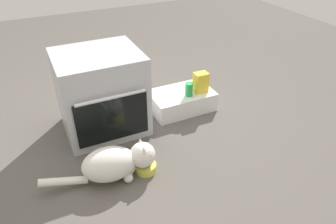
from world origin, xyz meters
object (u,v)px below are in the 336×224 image
Objects in this scene: cat at (116,162)px; snack_bag at (201,82)px; oven at (101,93)px; pantry_cabinet at (181,100)px; food_bowl at (146,167)px; soda_can at (189,90)px.

snack_bag is (0.96, 0.54, 0.13)m from cat.
oven is 0.75m from pantry_cabinet.
food_bowl is (0.11, -0.63, -0.29)m from oven.
soda_can is (0.74, -0.10, -0.10)m from oven.
food_bowl is 0.85m from soda_can.
pantry_cabinet reaches higher than food_bowl.
pantry_cabinet is (0.71, -0.02, -0.24)m from oven.
food_bowl is at bearing 0.00° from cat.
food_bowl is 1.24× the size of soda_can.
food_bowl is at bearing -134.13° from pantry_cabinet.
cat is 1.10m from snack_bag.
snack_bag is (0.76, 0.56, 0.23)m from food_bowl.
pantry_cabinet is at bearing 43.29° from cat.
snack_bag reaches higher than cat.
snack_bag reaches higher than food_bowl.
pantry_cabinet is 0.17m from soda_can.
soda_can is (0.83, 0.51, 0.10)m from cat.
food_bowl is at bearing -143.51° from snack_bag.
oven is 0.71m from food_bowl.
pantry_cabinet is 0.24m from snack_bag.
pantry_cabinet is at bearing 160.10° from snack_bag.
snack_bag is at bearing -4.90° from oven.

